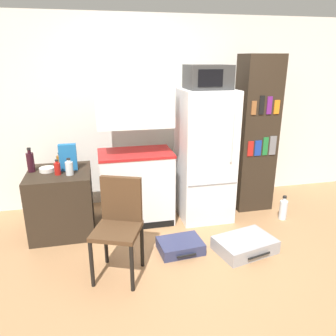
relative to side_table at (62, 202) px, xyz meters
name	(u,v)px	position (x,y,z in m)	size (l,w,h in m)	color
ground_plane	(209,280)	(1.37, -1.25, -0.37)	(24.00, 24.00, 0.00)	#A3754C
wall_back	(178,112)	(1.57, 0.75, 0.87)	(6.40, 0.10, 2.47)	white
side_table	(62,202)	(0.00, 0.00, 0.00)	(0.69, 0.70, 0.73)	#2D2319
kitchen_hutch	(135,154)	(0.88, 0.08, 0.50)	(0.87, 0.55, 1.86)	white
refrigerator	(205,156)	(1.72, 0.03, 0.43)	(0.62, 0.66, 1.60)	white
microwave	(208,77)	(1.72, 0.03, 1.36)	(0.48, 0.45, 0.27)	#333333
bookshelf	(255,135)	(2.45, 0.16, 0.63)	(0.48, 0.39, 1.98)	#2D2319
bottle_wine_dark	(31,162)	(-0.29, 0.07, 0.48)	(0.08, 0.08, 0.28)	black
bottle_ketchup_red	(57,168)	(0.01, -0.10, 0.44)	(0.07, 0.07, 0.17)	#AD1914
bottle_amber_beer	(60,161)	(0.02, 0.17, 0.44)	(0.08, 0.08, 0.17)	brown
bottle_clear_short	(69,168)	(0.13, -0.13, 0.44)	(0.08, 0.08, 0.19)	silver
bowl	(47,169)	(-0.12, 0.04, 0.39)	(0.16, 0.16, 0.05)	silver
cereal_box	(68,157)	(0.12, 0.04, 0.52)	(0.19, 0.07, 0.30)	#1E66A8
chair	(119,218)	(0.59, -0.92, 0.18)	(0.52, 0.52, 0.92)	black
suitcase_large_flat	(180,246)	(1.23, -0.73, -0.31)	(0.48, 0.39, 0.12)	navy
suitcase_small_flat	(245,245)	(1.89, -0.87, -0.29)	(0.67, 0.53, 0.14)	#99999E
water_bottle_front	(283,209)	(2.67, -0.31, -0.23)	(0.09, 0.09, 0.31)	silver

